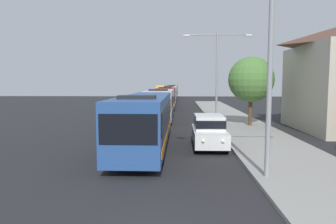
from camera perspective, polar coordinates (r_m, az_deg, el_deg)
The scene contains 11 objects.
bus_lead at distance 18.17m, azimuth -4.09°, elevation -1.24°, with size 2.58×12.43×3.21m.
bus_second_in_line at distance 31.60m, azimuth -1.37°, elevation 1.60°, with size 2.58×10.65×3.21m.
bus_middle at distance 44.47m, azimuth -0.31°, elevation 2.71°, with size 2.58×10.64×3.21m.
bus_fourth_in_line at distance 57.35m, azimuth 0.27°, elevation 3.32°, with size 2.58×11.19×3.21m.
bus_rear at distance 70.05m, azimuth 0.64°, elevation 3.70°, with size 2.58×11.24×3.21m.
bus_tail_end at distance 83.21m, azimuth 0.90°, elevation 3.97°, with size 2.58×10.82×3.21m.
white_suv at distance 18.32m, azimuth 7.55°, elevation -3.30°, with size 1.86×4.57×1.90m.
box_truck_oncoming at distance 83.13m, azimuth -1.38°, elevation 3.98°, with size 2.35×6.86×3.15m.
streetlamp_near at distance 12.45m, azimuth 18.35°, elevation 10.03°, with size 6.45×0.28×7.53m.
streetlamp_mid at distance 29.36m, azimuth 9.00°, elevation 8.16°, with size 6.24×0.28×8.26m.
roadside_tree at distance 27.35m, azimuth 15.05°, elevation 5.78°, with size 3.86×3.86×5.84m.
Camera 1 is at (0.71, -6.30, 3.80)m, focal length 33.08 mm.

